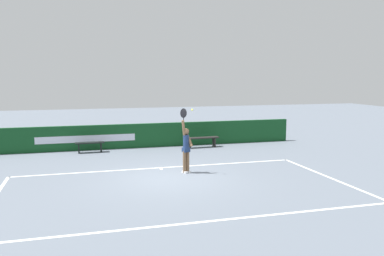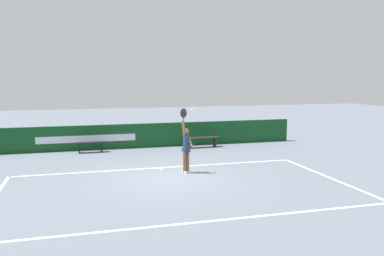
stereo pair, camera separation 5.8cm
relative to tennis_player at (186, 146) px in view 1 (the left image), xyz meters
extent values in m
plane|color=slate|center=(-0.74, -0.55, -0.96)|extent=(60.00, 60.00, 0.00)
cube|color=white|center=(-0.74, 1.03, -0.96)|extent=(10.59, 0.11, 0.00)
cube|color=white|center=(-0.74, -4.82, -0.96)|extent=(10.59, 0.11, 0.00)
cube|color=white|center=(4.56, -1.89, -0.96)|extent=(0.11, 5.95, 0.00)
cube|color=white|center=(-0.74, 0.88, -0.96)|extent=(0.11, 0.30, 0.00)
cube|color=#12451F|center=(-0.74, 5.53, -0.38)|extent=(15.41, 0.18, 1.16)
cube|color=silver|center=(-3.36, 5.44, -0.41)|extent=(4.51, 0.01, 0.32)
cylinder|color=brown|center=(0.07, 0.03, -0.56)|extent=(0.12, 0.12, 0.80)
cylinder|color=brown|center=(-0.06, -0.02, -0.56)|extent=(0.12, 0.12, 0.80)
cube|color=white|center=(0.08, 0.01, -0.92)|extent=(0.18, 0.26, 0.07)
cube|color=white|center=(-0.06, -0.04, -0.92)|extent=(0.18, 0.26, 0.07)
cylinder|color=navy|center=(0.00, 0.01, 0.13)|extent=(0.21, 0.21, 0.57)
cube|color=navy|center=(0.00, 0.01, -0.12)|extent=(0.30, 0.27, 0.16)
sphere|color=brown|center=(0.00, 0.01, 0.54)|extent=(0.21, 0.21, 0.21)
cylinder|color=brown|center=(-0.10, -0.03, 0.68)|extent=(0.18, 0.14, 0.54)
cylinder|color=brown|center=(0.12, -0.01, 0.22)|extent=(0.22, 0.37, 0.45)
ellipsoid|color=black|center=(-0.10, -0.03, 1.20)|extent=(0.29, 0.14, 0.36)
cylinder|color=black|center=(-0.10, -0.03, 1.01)|extent=(0.03, 0.03, 0.18)
sphere|color=#CFDA31|center=(0.16, -0.25, 1.33)|extent=(0.06, 0.06, 0.06)
cube|color=black|center=(-3.21, 4.86, -0.51)|extent=(1.29, 0.39, 0.05)
cube|color=black|center=(-3.70, 4.85, -0.73)|extent=(0.07, 0.32, 0.45)
cube|color=black|center=(-2.73, 4.87, -0.73)|extent=(0.07, 0.32, 0.45)
cube|color=black|center=(2.05, 4.75, -0.49)|extent=(1.68, 0.43, 0.05)
cube|color=black|center=(1.42, 4.72, -0.72)|extent=(0.07, 0.32, 0.47)
cube|color=black|center=(2.68, 4.78, -0.72)|extent=(0.07, 0.32, 0.47)
camera|label=1|loc=(-3.58, -13.58, 2.50)|focal=37.53mm
camera|label=2|loc=(-3.52, -13.60, 2.50)|focal=37.53mm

